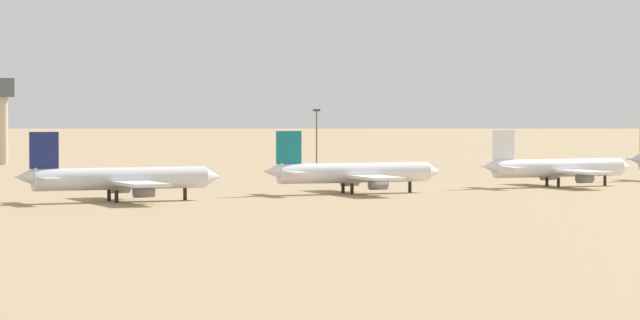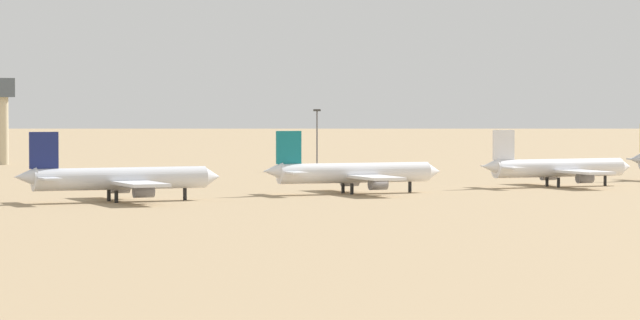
% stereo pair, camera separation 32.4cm
% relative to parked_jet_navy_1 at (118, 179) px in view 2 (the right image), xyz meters
% --- Properties ---
extents(ground, '(4000.00, 4000.00, 0.00)m').
position_rel_parked_jet_navy_1_xyz_m(ground, '(47.46, -7.36, -3.87)').
color(ground, '#9E8460').
extents(ridge_center, '(326.10, 322.05, 88.17)m').
position_rel_parked_jet_navy_1_xyz_m(ridge_center, '(540.18, 927.11, 40.21)').
color(ridge_center, gray).
rests_on(ridge_center, ground).
extents(parked_jet_navy_1, '(35.77, 30.38, 11.82)m').
position_rel_parked_jet_navy_1_xyz_m(parked_jet_navy_1, '(0.00, 0.00, 0.00)').
color(parked_jet_navy_1, silver).
rests_on(parked_jet_navy_1, ground).
extents(parked_jet_teal_2, '(34.76, 29.65, 11.52)m').
position_rel_parked_jet_navy_1_xyz_m(parked_jet_teal_2, '(46.48, 0.24, -0.10)').
color(parked_jet_teal_2, white).
rests_on(parked_jet_teal_2, ground).
extents(parked_jet_white_3, '(34.15, 28.97, 11.28)m').
position_rel_parked_jet_navy_1_xyz_m(parked_jet_white_3, '(93.81, 0.02, -0.18)').
color(parked_jet_white_3, white).
rests_on(parked_jet_white_3, ground).
extents(control_tower, '(5.20, 5.20, 22.83)m').
position_rel_parked_jet_navy_1_xyz_m(control_tower, '(40.66, 163.88, 9.91)').
color(control_tower, '#C6B793').
rests_on(control_tower, ground).
extents(light_pole_east, '(1.80, 0.50, 14.85)m').
position_rel_parked_jet_navy_1_xyz_m(light_pole_east, '(92.17, 88.73, 4.75)').
color(light_pole_east, '#59595E').
rests_on(light_pole_east, ground).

